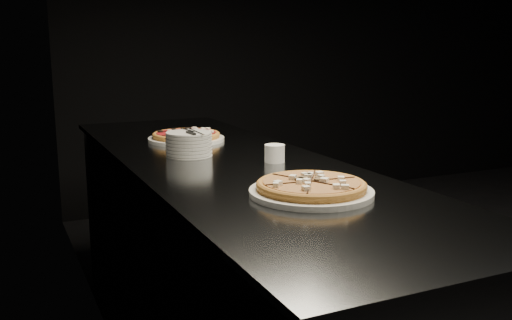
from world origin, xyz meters
name	(u,v)px	position (x,y,z in m)	size (l,w,h in m)	color
wall_left	(123,27)	(-2.50, 0.00, 1.40)	(0.02, 5.00, 2.80)	black
wall_back	(342,38)	(0.00, 2.50, 1.40)	(5.00, 0.02, 2.80)	black
counter	(229,275)	(-2.13, 0.00, 0.46)	(0.74, 2.44, 0.92)	slate
pizza_mushroom	(311,188)	(-2.11, -0.57, 0.94)	(0.36, 0.36, 0.04)	white
pizza_tomato	(186,136)	(-2.14, 0.47, 0.94)	(0.39, 0.39, 0.04)	white
plate_stack	(189,144)	(-2.24, 0.14, 0.97)	(0.18, 0.18, 0.09)	white
cutlery	(192,132)	(-2.23, 0.12, 1.01)	(0.07, 0.19, 0.01)	silver
ramekin	(275,153)	(-1.99, -0.11, 0.95)	(0.07, 0.07, 0.06)	white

